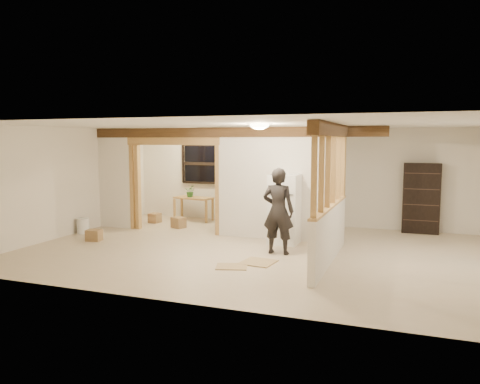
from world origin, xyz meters
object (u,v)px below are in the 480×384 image
at_px(refrigerator, 284,209).
at_px(bookshelf, 421,198).
at_px(work_table, 194,209).
at_px(woman, 278,211).
at_px(shop_vac, 126,210).

relative_size(refrigerator, bookshelf, 0.89).
relative_size(refrigerator, work_table, 1.43).
xyz_separation_m(woman, bookshelf, (2.63, 3.14, -0.01)).
relative_size(woman, shop_vac, 2.44).
xyz_separation_m(refrigerator, work_table, (-3.08, 1.92, -0.42)).
xyz_separation_m(woman, shop_vac, (-4.76, 1.93, -0.50)).
distance_m(shop_vac, bookshelf, 7.51).
bearing_deg(woman, refrigerator, -82.53).
distance_m(refrigerator, work_table, 3.65).
relative_size(woman, work_table, 1.62).
bearing_deg(bookshelf, work_table, -177.31).
relative_size(woman, bookshelf, 1.01).
relative_size(refrigerator, woman, 0.88).
bearing_deg(work_table, bookshelf, 14.69).
height_order(shop_vac, bookshelf, bookshelf).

